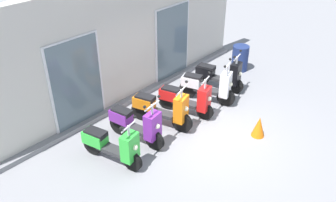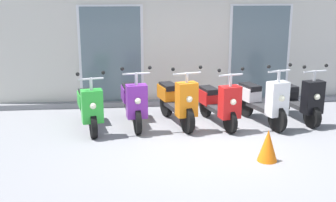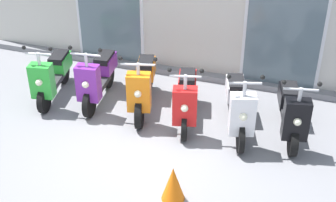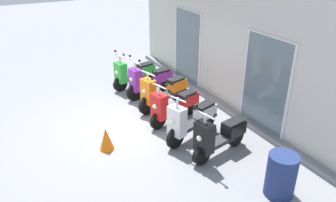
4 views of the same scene
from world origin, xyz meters
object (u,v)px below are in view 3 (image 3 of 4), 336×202
scooter_white (238,106)px  traffic_cone (173,183)px  scooter_orange (143,85)px  scooter_black (291,111)px  scooter_purple (98,77)px  scooter_green (52,75)px  scooter_red (186,97)px

scooter_white → traffic_cone: size_ratio=2.99×
scooter_orange → traffic_cone: bearing=-58.7°
scooter_black → scooter_purple: bearing=-179.7°
scooter_purple → traffic_cone: (2.08, -2.00, -0.23)m
scooter_green → scooter_white: bearing=-0.5°
scooter_green → scooter_black: (4.23, 0.14, 0.00)m
scooter_orange → scooter_red: 0.82m
scooter_orange → scooter_white: bearing=-5.2°
scooter_green → scooter_black: scooter_black is taller
scooter_red → scooter_purple: bearing=176.1°
scooter_purple → scooter_orange: size_ratio=0.94×
scooter_black → scooter_orange: bearing=-179.5°
scooter_orange → scooter_white: scooter_white is taller
scooter_white → scooter_black: size_ratio=1.04×
scooter_green → traffic_cone: scooter_green is taller
scooter_purple → scooter_white: scooter_white is taller
scooter_purple → scooter_red: size_ratio=1.01×
scooter_red → scooter_black: size_ratio=1.02×
scooter_purple → scooter_red: bearing=-3.9°
scooter_purple → scooter_black: size_ratio=1.04×
scooter_green → scooter_purple: scooter_purple is taller
scooter_black → traffic_cone: bearing=-122.8°
traffic_cone → scooter_orange: bearing=121.3°
scooter_green → scooter_purple: bearing=8.6°
scooter_purple → scooter_white: (2.56, -0.16, 0.01)m
scooter_green → scooter_black: 4.23m
scooter_red → scooter_white: size_ratio=0.98×
scooter_green → scooter_purple: (0.85, 0.13, 0.04)m
scooter_green → scooter_red: scooter_red is taller
scooter_purple → scooter_white: 2.57m
scooter_orange → scooter_red: bearing=-7.6°
scooter_orange → scooter_white: (1.70, -0.15, 0.01)m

